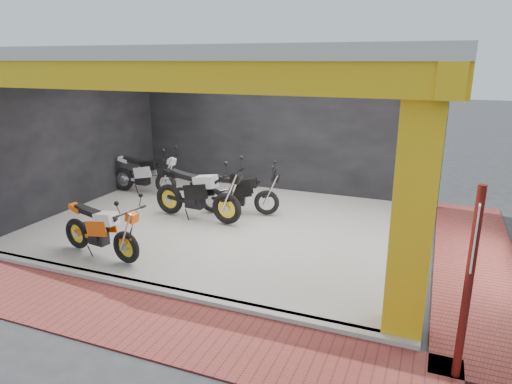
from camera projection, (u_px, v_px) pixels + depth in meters
ground at (185, 265)px, 8.09m from camera, size 80.00×80.00×0.00m
showroom_floor at (232, 226)px, 9.86m from camera, size 8.00×6.00×0.10m
showroom_ceiling at (230, 55)px, 8.87m from camera, size 8.40×6.40×0.20m
back_wall at (280, 128)px, 12.15m from camera, size 8.20×0.20×3.50m
left_wall at (75, 137)px, 10.85m from camera, size 0.20×6.20×3.50m
corner_column at (414, 209)px, 5.60m from camera, size 0.50×0.50×3.50m
header_beam_front at (138, 76)px, 6.28m from camera, size 8.40×0.30×0.40m
header_beam_right at (450, 73)px, 7.52m from camera, size 0.30×6.40×0.40m
floor_kerb at (152, 289)px, 7.17m from camera, size 8.00×0.20×0.10m
paver_front at (121, 315)px, 6.49m from camera, size 9.00×1.40×0.03m
paver_right at (476, 263)px, 8.16m from camera, size 1.40×7.00×0.03m
signpost at (469, 278)px, 4.89m from camera, size 0.09×0.32×2.30m
moto_hero at (125, 232)px, 7.76m from camera, size 2.03×1.01×1.19m
moto_row_a at (226, 193)px, 9.60m from camera, size 2.38×1.05×1.41m
moto_row_b at (267, 191)px, 10.22m from camera, size 2.04×1.15×1.17m
moto_row_d at (165, 173)px, 11.69m from camera, size 2.05×0.78×1.25m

